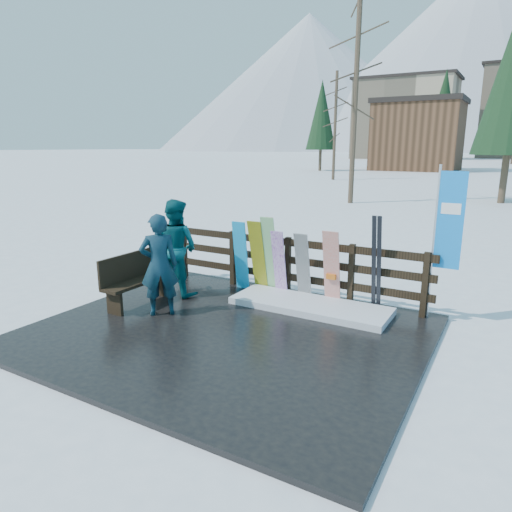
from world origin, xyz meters
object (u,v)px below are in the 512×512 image
Objects in this scene: snowboard_1 at (271,256)px; person_back at (176,248)px; rental_flag at (446,226)px; snowboard_0 at (241,256)px; snowboard_3 at (279,263)px; person_front at (159,265)px; snowboard_5 at (332,268)px; snowboard_4 at (303,267)px; bench at (135,277)px; snowboard_2 at (258,257)px.

person_back is (-1.63, -0.91, 0.16)m from snowboard_1.
rental_flag is 4.92m from person_back.
person_back reaches higher than snowboard_0.
snowboard_3 is at bearing 0.00° from snowboard_1.
person_back is (-0.47, 1.02, 0.06)m from person_front.
person_front is at bearing -120.88° from snowboard_1.
snowboard_5 is 3.09m from person_front.
person_front is at bearing -133.73° from snowboard_4.
bench is 0.86m from person_front.
snowboard_3 reaches higher than bench.
snowboard_5 is (3.17, 1.75, 0.19)m from bench.
snowboard_3 is 0.52× the size of rental_flag.
person_back is (-2.89, -0.91, 0.24)m from snowboard_5.
snowboard_1 is 1.20× the size of snowboard_4.
rental_flag reaches higher than person_back.
snowboard_0 is 1.06× the size of snowboard_3.
rental_flag reaches higher than snowboard_4.
snowboard_0 is 0.88m from snowboard_3.
snowboard_5 is (1.55, 0.00, -0.03)m from snowboard_2.
snowboard_1 reaches higher than snowboard_0.
snowboard_0 is 0.41m from snowboard_2.
snowboard_2 is (0.40, 0.00, 0.03)m from snowboard_0.
snowboard_1 is 0.85× the size of person_back.
bench is at bearing -56.92° from person_front.
person_back is (-4.73, -1.18, -0.65)m from rental_flag.
snowboard_4 is (1.38, 0.00, -0.05)m from snowboard_0.
person_front is 0.94× the size of person_back.
person_back reaches higher than snowboard_2.
snowboard_2 is 0.98m from snowboard_4.
snowboard_3 is 2.36m from person_front.
bench is 0.84× the size of person_front.
snowboard_1 is at bearing -165.10° from person_front.
person_front is (-1.84, -1.92, 0.23)m from snowboard_4.
snowboard_1 is 1.12× the size of snowboard_5.
snowboard_1 is at bearing 0.00° from snowboard_0.
snowboard_0 is at bearing -135.86° from person_back.
snowboard_0 is 1.32m from person_back.
snowboard_3 is 1.00× the size of snowboard_4.
snowboard_0 reaches higher than snowboard_5.
bench is at bearing -132.75° from snowboard_2.
person_back is at bearing -166.04° from rental_flag.
snowboard_2 is 0.58× the size of rental_flag.
snowboard_5 is (1.26, 0.00, -0.08)m from snowboard_1.
rental_flag reaches higher than snowboard_0.
snowboard_0 is 0.70m from snowboard_1.
snowboard_2 is 1.12× the size of snowboard_3.
snowboard_5 is at bearing 174.35° from person_front.
person_front reaches higher than snowboard_4.
snowboard_3 is at bearing 180.00° from snowboard_4.
snowboard_1 is 0.23m from snowboard_3.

